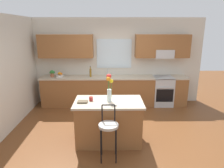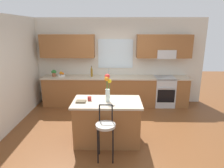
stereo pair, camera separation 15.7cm
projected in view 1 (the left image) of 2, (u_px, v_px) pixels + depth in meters
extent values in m
plane|color=brown|center=(116.00, 130.00, 4.92)|extent=(14.00, 14.00, 0.00)
cube|color=beige|center=(8.00, 73.00, 4.82)|extent=(0.12, 4.60, 2.70)
cube|color=beige|center=(114.00, 61.00, 6.54)|extent=(5.60, 0.12, 2.70)
cube|color=brown|center=(66.00, 46.00, 6.17)|extent=(1.65, 0.34, 0.70)
cube|color=brown|center=(162.00, 46.00, 6.21)|extent=(1.65, 0.34, 0.70)
cube|color=silver|center=(114.00, 54.00, 6.41)|extent=(1.10, 0.03, 0.90)
cube|color=#B7BABC|center=(164.00, 54.00, 6.24)|extent=(0.56, 0.36, 0.26)
cube|color=brown|center=(114.00, 91.00, 6.44)|extent=(4.50, 0.60, 0.88)
cube|color=#BCAD93|center=(114.00, 77.00, 6.32)|extent=(4.56, 0.64, 0.04)
cube|color=#B7BABC|center=(107.00, 79.00, 6.33)|extent=(0.54, 0.38, 0.11)
cylinder|color=#B7BABC|center=(107.00, 72.00, 6.43)|extent=(0.02, 0.02, 0.22)
cylinder|color=#B7BABC|center=(107.00, 69.00, 6.35)|extent=(0.02, 0.12, 0.02)
cube|color=#B7BABC|center=(162.00, 91.00, 6.43)|extent=(0.60, 0.60, 0.92)
cube|color=black|center=(165.00, 96.00, 6.16)|extent=(0.52, 0.02, 0.40)
cylinder|color=#B7BABC|center=(166.00, 88.00, 6.06)|extent=(0.50, 0.02, 0.02)
cube|color=brown|center=(109.00, 122.00, 4.32)|extent=(1.34, 0.74, 0.88)
cube|color=#BCAD93|center=(109.00, 102.00, 4.19)|extent=(1.42, 0.82, 0.04)
cylinder|color=black|center=(101.00, 147.00, 3.61)|extent=(0.02, 0.02, 0.66)
cylinder|color=black|center=(116.00, 147.00, 3.61)|extent=(0.02, 0.02, 0.66)
cylinder|color=black|center=(102.00, 139.00, 3.87)|extent=(0.02, 0.02, 0.66)
cylinder|color=black|center=(116.00, 139.00, 3.87)|extent=(0.02, 0.02, 0.66)
cylinder|color=#B2ADA3|center=(108.00, 126.00, 3.64)|extent=(0.36, 0.36, 0.05)
cylinder|color=black|center=(102.00, 113.00, 3.72)|extent=(0.02, 0.02, 0.32)
cylinder|color=black|center=(115.00, 113.00, 3.73)|extent=(0.02, 0.02, 0.32)
cylinder|color=black|center=(108.00, 105.00, 3.68)|extent=(0.23, 0.02, 0.02)
cylinder|color=silver|center=(109.00, 95.00, 4.14)|extent=(0.09, 0.09, 0.26)
cylinder|color=#3D722D|center=(111.00, 90.00, 4.11)|extent=(0.01, 0.01, 0.35)
sphere|color=yellow|center=(111.00, 81.00, 4.06)|extent=(0.08, 0.08, 0.08)
cylinder|color=#3D722D|center=(109.00, 87.00, 4.12)|extent=(0.01, 0.01, 0.45)
sphere|color=red|center=(109.00, 76.00, 4.06)|extent=(0.10, 0.10, 0.10)
cylinder|color=#3D722D|center=(108.00, 89.00, 4.09)|extent=(0.01, 0.01, 0.41)
sphere|color=orange|center=(108.00, 79.00, 4.03)|extent=(0.09, 0.09, 0.09)
cylinder|color=#A52D28|center=(91.00, 99.00, 4.20)|extent=(0.08, 0.08, 0.09)
cube|color=brown|center=(83.00, 102.00, 4.11)|extent=(0.20, 0.15, 0.03)
cylinder|color=silver|center=(60.00, 76.00, 6.28)|extent=(0.24, 0.24, 0.06)
sphere|color=orange|center=(61.00, 74.00, 6.27)|extent=(0.07, 0.07, 0.07)
sphere|color=orange|center=(59.00, 74.00, 6.31)|extent=(0.08, 0.08, 0.08)
sphere|color=orange|center=(59.00, 73.00, 6.26)|extent=(0.07, 0.07, 0.07)
cylinder|color=olive|center=(90.00, 73.00, 6.27)|extent=(0.06, 0.06, 0.25)
cylinder|color=olive|center=(90.00, 68.00, 6.23)|extent=(0.03, 0.03, 0.07)
cylinder|color=black|center=(90.00, 66.00, 6.22)|extent=(0.03, 0.03, 0.02)
cylinder|color=#9E5B3D|center=(52.00, 75.00, 6.27)|extent=(0.11, 0.11, 0.11)
sphere|color=#2D7A33|center=(52.00, 71.00, 6.24)|extent=(0.09, 0.09, 0.09)
sphere|color=#2D7A33|center=(51.00, 72.00, 6.26)|extent=(0.09, 0.09, 0.09)
sphere|color=#2D7A33|center=(53.00, 72.00, 6.24)|extent=(0.10, 0.10, 0.10)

